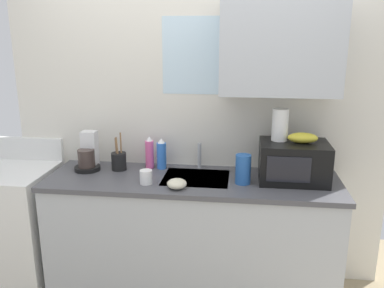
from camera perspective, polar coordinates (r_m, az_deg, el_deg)
kitchen_wall_assembly at (r=3.01m, az=2.69°, el=5.18°), size 2.83×0.42×2.50m
counter_unit at (r=3.02m, az=0.01°, el=-12.74°), size 2.06×0.63×0.90m
sink_faucet at (r=3.03m, az=1.06°, el=-1.62°), size 0.03×0.03×0.19m
stove_range at (r=3.46m, az=-23.59°, el=-10.35°), size 0.60×0.60×1.08m
microwave at (r=2.84m, az=14.11°, el=-2.44°), size 0.46×0.35×0.27m
banana_bunch at (r=2.81m, az=15.35°, el=0.85°), size 0.20×0.11×0.07m
paper_towel_roll at (r=2.82m, az=12.30°, el=2.68°), size 0.11×0.11×0.22m
coffee_maker at (r=3.10m, az=-14.43°, el=-1.58°), size 0.19×0.21×0.28m
dish_soap_bottle_blue at (r=3.03m, az=-4.32°, el=-1.46°), size 0.07×0.07×0.23m
dish_soap_bottle_pink at (r=3.05m, az=-6.01°, el=-1.27°), size 0.06×0.06×0.24m
cereal_canister at (r=2.74m, az=7.21°, el=-3.55°), size 0.10×0.10×0.20m
mug_white at (r=2.75m, az=-6.49°, el=-4.64°), size 0.08×0.08×0.09m
utensil_crock at (r=3.05m, az=-10.27°, el=-2.33°), size 0.11×0.11×0.28m
small_bowl at (r=2.65m, az=-2.15°, el=-5.61°), size 0.13×0.13×0.06m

